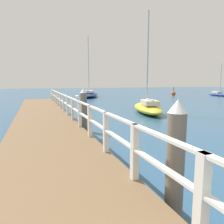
{
  "coord_description": "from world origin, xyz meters",
  "views": [
    {
      "loc": [
        -0.35,
        0.79,
        2.12
      ],
      "look_at": [
        2.66,
        8.86,
        0.89
      ],
      "focal_mm": 33.29,
      "sensor_mm": 36.0,
      "label": 1
    }
  ],
  "objects_px": {
    "seagull_foreground": "(77,97)",
    "boat_3": "(218,94)",
    "dock_piling_near": "(175,160)",
    "boat_4": "(89,94)",
    "boat_0": "(148,107)",
    "channel_buoy": "(174,93)",
    "dock_piling_far": "(84,110)"
  },
  "relations": [
    {
      "from": "dock_piling_near",
      "to": "channel_buoy",
      "type": "distance_m",
      "value": 31.99
    },
    {
      "from": "dock_piling_near",
      "to": "channel_buoy",
      "type": "xyz_separation_m",
      "value": [
        19.16,
        25.61,
        -0.59
      ]
    },
    {
      "from": "dock_piling_near",
      "to": "boat_4",
      "type": "distance_m",
      "value": 27.44
    },
    {
      "from": "boat_4",
      "to": "dock_piling_near",
      "type": "bearing_deg",
      "value": -81.43
    },
    {
      "from": "seagull_foreground",
      "to": "boat_0",
      "type": "relative_size",
      "value": 0.07
    },
    {
      "from": "dock_piling_far",
      "to": "boat_0",
      "type": "xyz_separation_m",
      "value": [
        5.4,
        3.88,
        -0.55
      ]
    },
    {
      "from": "seagull_foreground",
      "to": "boat_4",
      "type": "distance_m",
      "value": 21.96
    },
    {
      "from": "dock_piling_far",
      "to": "boat_3",
      "type": "bearing_deg",
      "value": 32.57
    },
    {
      "from": "dock_piling_near",
      "to": "boat_4",
      "type": "xyz_separation_m",
      "value": [
        5.38,
        26.9,
        -0.54
      ]
    },
    {
      "from": "boat_3",
      "to": "seagull_foreground",
      "type": "bearing_deg",
      "value": 39.79
    },
    {
      "from": "boat_0",
      "to": "channel_buoy",
      "type": "bearing_deg",
      "value": 64.76
    },
    {
      "from": "seagull_foreground",
      "to": "channel_buoy",
      "type": "xyz_separation_m",
      "value": [
        19.54,
        19.88,
        -1.19
      ]
    },
    {
      "from": "channel_buoy",
      "to": "boat_0",
      "type": "bearing_deg",
      "value": -131.65
    },
    {
      "from": "dock_piling_far",
      "to": "boat_0",
      "type": "bearing_deg",
      "value": 35.67
    },
    {
      "from": "seagull_foreground",
      "to": "boat_3",
      "type": "distance_m",
      "value": 30.61
    },
    {
      "from": "seagull_foreground",
      "to": "dock_piling_far",
      "type": "bearing_deg",
      "value": -134.18
    },
    {
      "from": "dock_piling_far",
      "to": "boat_3",
      "type": "xyz_separation_m",
      "value": [
        25.26,
        16.14,
        -0.67
      ]
    },
    {
      "from": "seagull_foreground",
      "to": "boat_4",
      "type": "bearing_deg",
      "value": -113.52
    },
    {
      "from": "dock_piling_near",
      "to": "boat_0",
      "type": "distance_m",
      "value": 11.5
    },
    {
      "from": "boat_3",
      "to": "boat_4",
      "type": "distance_m",
      "value": 20.39
    },
    {
      "from": "boat_0",
      "to": "boat_3",
      "type": "distance_m",
      "value": 23.35
    },
    {
      "from": "boat_3",
      "to": "boat_0",
      "type": "bearing_deg",
      "value": 38.47
    },
    {
      "from": "boat_4",
      "to": "channel_buoy",
      "type": "height_order",
      "value": "boat_4"
    },
    {
      "from": "channel_buoy",
      "to": "boat_3",
      "type": "bearing_deg",
      "value": -27.76
    },
    {
      "from": "dock_piling_far",
      "to": "channel_buoy",
      "type": "distance_m",
      "value": 27.24
    },
    {
      "from": "boat_0",
      "to": "channel_buoy",
      "type": "height_order",
      "value": "boat_0"
    },
    {
      "from": "dock_piling_far",
      "to": "boat_0",
      "type": "distance_m",
      "value": 6.67
    },
    {
      "from": "seagull_foreground",
      "to": "boat_0",
      "type": "bearing_deg",
      "value": -151.02
    },
    {
      "from": "dock_piling_near",
      "to": "boat_3",
      "type": "height_order",
      "value": "boat_3"
    },
    {
      "from": "dock_piling_far",
      "to": "seagull_foreground",
      "type": "relative_size",
      "value": 3.93
    },
    {
      "from": "channel_buoy",
      "to": "boat_4",
      "type": "bearing_deg",
      "value": 174.66
    },
    {
      "from": "dock_piling_near",
      "to": "boat_3",
      "type": "distance_m",
      "value": 33.77
    }
  ]
}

